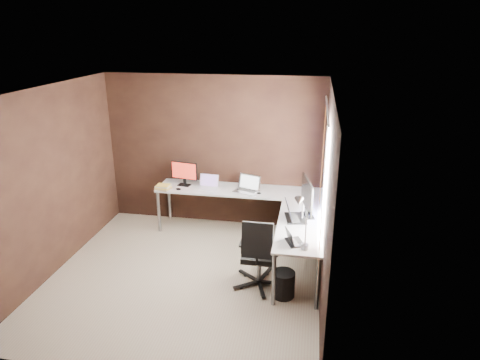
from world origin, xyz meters
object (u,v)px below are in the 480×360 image
(laptop_silver, at_px, (248,188))
(laptop_black_big, at_px, (293,215))
(drawer_pedestal, at_px, (296,227))
(office_chair, at_px, (259,266))
(wastebasket, at_px, (283,284))
(laptop_black_small, at_px, (293,240))
(monitor_right, at_px, (307,196))
(desk_lamp, at_px, (301,216))
(monitor_left, at_px, (184,172))
(laptop_white, at_px, (208,185))
(book_stack, at_px, (163,187))

(laptop_silver, xyz_separation_m, laptop_black_big, (0.77, -0.92, -0.00))
(drawer_pedestal, xyz_separation_m, office_chair, (-0.42, -1.19, -0.01))
(office_chair, bearing_deg, wastebasket, -25.64)
(laptop_black_small, bearing_deg, laptop_silver, 4.77)
(drawer_pedestal, relative_size, monitor_right, 0.94)
(drawer_pedestal, bearing_deg, desk_lamp, -86.33)
(monitor_left, xyz_separation_m, monitor_right, (2.01, -0.88, 0.07))
(laptop_white, height_order, laptop_black_small, laptop_white)
(drawer_pedestal, distance_m, desk_lamp, 1.60)
(drawer_pedestal, distance_m, book_stack, 2.21)
(wastebasket, bearing_deg, laptop_black_big, 85.95)
(book_stack, relative_size, desk_lamp, 0.42)
(laptop_black_big, xyz_separation_m, wastebasket, (-0.05, -0.74, -0.62))
(monitor_right, height_order, laptop_white, monitor_right)
(office_chair, relative_size, wastebasket, 2.93)
(monitor_left, bearing_deg, laptop_black_small, -32.03)
(desk_lamp, bearing_deg, laptop_black_small, 139.38)
(monitor_left, height_order, monitor_right, monitor_right)
(laptop_white, bearing_deg, laptop_black_small, -44.30)
(office_chair, bearing_deg, monitor_right, 51.49)
(book_stack, xyz_separation_m, wastebasket, (2.07, -1.51, -0.60))
(desk_lamp, relative_size, office_chair, 0.64)
(desk_lamp, height_order, wastebasket, desk_lamp)
(laptop_black_big, height_order, laptop_black_small, laptop_black_big)
(monitor_right, bearing_deg, laptop_black_big, 111.76)
(laptop_black_big, distance_m, desk_lamp, 0.84)
(laptop_white, bearing_deg, laptop_silver, 1.65)
(drawer_pedestal, relative_size, book_stack, 2.27)
(laptop_white, bearing_deg, monitor_left, 175.97)
(monitor_right, height_order, laptop_black_big, monitor_right)
(laptop_black_big, bearing_deg, monitor_right, -66.52)
(monitor_left, relative_size, laptop_white, 1.38)
(laptop_silver, xyz_separation_m, laptop_black_small, (0.81, -1.61, -0.01))
(drawer_pedestal, distance_m, laptop_black_small, 1.39)
(monitor_right, relative_size, desk_lamp, 1.01)
(monitor_left, distance_m, desk_lamp, 2.64)
(drawer_pedestal, xyz_separation_m, laptop_silver, (-0.81, 0.30, 0.48))
(laptop_black_big, height_order, book_stack, laptop_black_big)
(drawer_pedestal, height_order, laptop_black_big, laptop_black_big)
(laptop_silver, bearing_deg, desk_lamp, -41.97)
(monitor_right, bearing_deg, laptop_black_small, 157.47)
(laptop_silver, relative_size, laptop_black_big, 1.06)
(office_chair, bearing_deg, laptop_black_big, 56.38)
(drawer_pedestal, relative_size, laptop_black_small, 1.94)
(laptop_black_big, relative_size, desk_lamp, 0.67)
(laptop_silver, xyz_separation_m, desk_lamp, (0.90, -1.67, 0.34))
(monitor_right, bearing_deg, office_chair, 127.77)
(laptop_white, distance_m, laptop_black_big, 1.71)
(laptop_black_big, relative_size, laptop_black_small, 1.36)
(laptop_silver, bearing_deg, laptop_white, -162.42)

